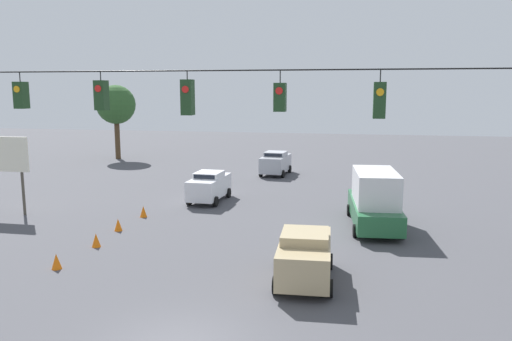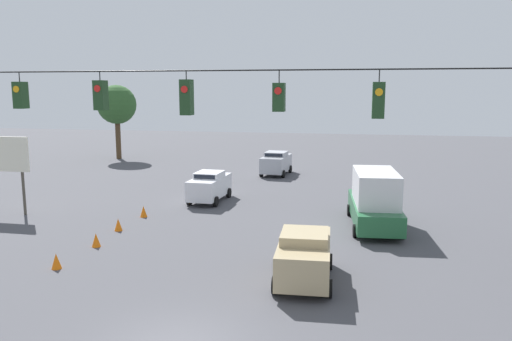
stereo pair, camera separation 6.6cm
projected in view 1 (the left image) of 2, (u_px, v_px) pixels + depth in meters
The scene contains 11 objects.
overhead_signal_span at pixel (190, 147), 14.45m from camera, with size 22.19×0.38×8.59m.
sedan_tan_crossing_near at pixel (305, 255), 18.72m from camera, with size 2.27×4.36×1.92m.
box_truck_green_oncoming_far at pixel (375, 199), 26.05m from camera, with size 2.85×6.76×3.00m.
sedan_silver_withflow_deep at pixel (276, 163), 42.25m from camera, with size 2.35×4.23×1.97m.
sedan_white_withflow_far at pixel (209, 186), 32.16m from camera, with size 2.11×4.25×1.93m.
traffic_cone_nearest at pixel (56, 261), 20.06m from camera, with size 0.41×0.41×0.64m, color orange.
traffic_cone_second at pixel (96, 240), 22.88m from camera, with size 0.41×0.41×0.64m, color orange.
traffic_cone_third at pixel (118, 225), 25.49m from camera, with size 0.41×0.41×0.64m, color orange.
traffic_cone_fourth at pixel (143, 212), 28.25m from camera, with size 0.41×0.41×0.64m, color orange.
roadside_billboard at pixel (4, 160), 28.50m from camera, with size 3.09×0.16×4.51m.
tree_horizon_left at pixel (116, 105), 51.26m from camera, with size 4.00×4.00×7.63m.
Camera 1 is at (-4.69, 12.32, 7.15)m, focal length 35.00 mm.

